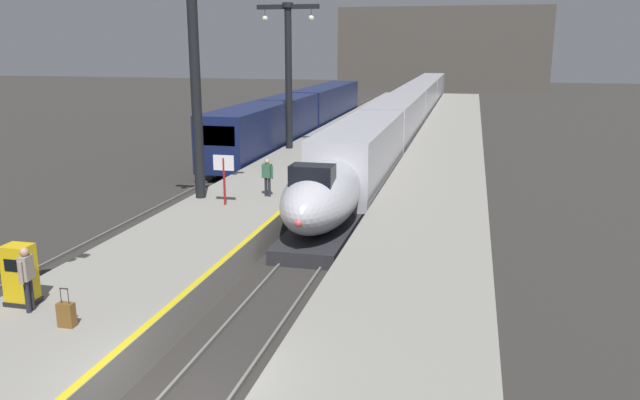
% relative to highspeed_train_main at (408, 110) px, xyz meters
% --- Properties ---
extents(platform_left, '(4.80, 110.00, 1.05)m').
position_rel_highspeed_train_main_xyz_m(platform_left, '(-4.05, -21.63, -1.45)').
color(platform_left, gray).
rests_on(platform_left, ground).
extents(platform_right, '(4.80, 110.00, 1.05)m').
position_rel_highspeed_train_main_xyz_m(platform_right, '(4.05, -21.63, -1.45)').
color(platform_right, gray).
rests_on(platform_right, ground).
extents(platform_left_safety_stripe, '(0.20, 107.80, 0.01)m').
position_rel_highspeed_train_main_xyz_m(platform_left_safety_stripe, '(-1.77, -21.63, -0.92)').
color(platform_left_safety_stripe, yellow).
rests_on(platform_left_safety_stripe, platform_left).
extents(rail_main_left, '(0.08, 110.00, 0.12)m').
position_rel_highspeed_train_main_xyz_m(rail_main_left, '(-0.75, -18.88, -1.91)').
color(rail_main_left, slate).
rests_on(rail_main_left, ground).
extents(rail_main_right, '(0.08, 110.00, 0.12)m').
position_rel_highspeed_train_main_xyz_m(rail_main_right, '(0.75, -18.88, -1.91)').
color(rail_main_right, slate).
rests_on(rail_main_right, ground).
extents(rail_secondary_left, '(0.08, 110.00, 0.12)m').
position_rel_highspeed_train_main_xyz_m(rail_secondary_left, '(-8.85, -18.88, -1.91)').
color(rail_secondary_left, slate).
rests_on(rail_secondary_left, ground).
extents(rail_secondary_right, '(0.08, 110.00, 0.12)m').
position_rel_highspeed_train_main_xyz_m(rail_secondary_right, '(-7.35, -18.88, -1.91)').
color(rail_secondary_right, slate).
rests_on(rail_secondary_right, ground).
extents(highspeed_train_main, '(2.92, 75.77, 3.60)m').
position_rel_highspeed_train_main_xyz_m(highspeed_train_main, '(0.00, 0.00, 0.00)').
color(highspeed_train_main, silver).
rests_on(highspeed_train_main, ground).
extents(regional_train_adjacent, '(2.85, 36.60, 3.80)m').
position_rel_highspeed_train_main_xyz_m(regional_train_adjacent, '(-8.10, -6.67, 0.16)').
color(regional_train_adjacent, '#141E4C').
rests_on(regional_train_adjacent, ground).
extents(station_column_mid, '(4.00, 0.68, 9.48)m').
position_rel_highspeed_train_main_xyz_m(station_column_mid, '(-5.90, -31.90, 4.76)').
color(station_column_mid, black).
rests_on(station_column_mid, platform_left).
extents(station_column_far, '(4.00, 0.68, 9.12)m').
position_rel_highspeed_train_main_xyz_m(station_column_far, '(-5.90, -17.80, 4.57)').
color(station_column_far, black).
rests_on(station_column_far, platform_left).
extents(passenger_near_edge, '(0.27, 0.57, 1.69)m').
position_rel_highspeed_train_main_xyz_m(passenger_near_edge, '(-5.05, -44.30, 0.07)').
color(passenger_near_edge, '#23232D').
rests_on(passenger_near_edge, platform_left).
extents(passenger_mid_platform, '(0.56, 0.30, 1.69)m').
position_rel_highspeed_train_main_xyz_m(passenger_mid_platform, '(-3.08, -31.00, 0.07)').
color(passenger_mid_platform, '#23232D').
rests_on(passenger_mid_platform, platform_left).
extents(passenger_far_waiting, '(0.36, 0.53, 1.69)m').
position_rel_highspeed_train_main_xyz_m(passenger_far_waiting, '(-2.59, -24.83, 0.07)').
color(passenger_far_waiting, '#23232D').
rests_on(passenger_far_waiting, platform_left).
extents(rolling_suitcase, '(0.40, 0.22, 0.98)m').
position_rel_highspeed_train_main_xyz_m(rolling_suitcase, '(-3.59, -44.88, -0.62)').
color(rolling_suitcase, brown).
rests_on(rolling_suitcase, platform_left).
extents(ticket_machine_yellow, '(0.76, 0.62, 1.60)m').
position_rel_highspeed_train_main_xyz_m(ticket_machine_yellow, '(-5.55, -43.93, -0.18)').
color(ticket_machine_yellow, yellow).
rests_on(ticket_machine_yellow, platform_left).
extents(departure_info_board, '(0.90, 0.10, 2.12)m').
position_rel_highspeed_train_main_xyz_m(departure_info_board, '(-4.36, -32.88, 0.59)').
color(departure_info_board, maroon).
rests_on(departure_info_board, platform_left).
extents(terminus_back_wall, '(36.00, 2.00, 14.00)m').
position_rel_highspeed_train_main_xyz_m(terminus_back_wall, '(0.00, 55.62, 5.03)').
color(terminus_back_wall, '#4C4742').
rests_on(terminus_back_wall, ground).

